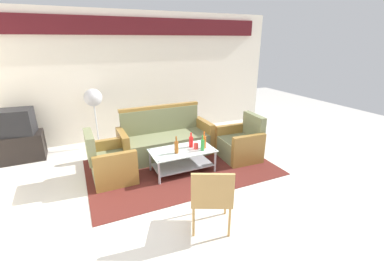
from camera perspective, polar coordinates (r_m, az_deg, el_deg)
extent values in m
plane|color=beige|center=(4.03, 2.26, -12.99)|extent=(14.00, 14.00, 0.00)
cube|color=silver|center=(6.31, -10.51, 12.52)|extent=(6.52, 0.12, 2.80)
cube|color=#4C1419|center=(6.17, -10.95, 22.31)|extent=(5.76, 0.08, 0.36)
cube|color=#511E19|center=(4.79, -2.39, -7.18)|extent=(3.24, 2.07, 0.01)
cube|color=#6B704C|center=(5.18, -5.59, -2.47)|extent=(1.61, 0.71, 0.42)
cube|color=#6B704C|center=(5.31, -6.93, 3.23)|extent=(1.60, 0.16, 0.48)
cube|color=olive|center=(5.46, 2.69, -0.06)|extent=(0.13, 0.70, 0.62)
cube|color=olive|center=(4.95, -14.82, -2.93)|extent=(0.13, 0.70, 0.62)
cube|color=olive|center=(5.24, -7.06, 6.06)|extent=(1.64, 0.12, 0.06)
cube|color=#6B704C|center=(4.53, -16.87, -6.89)|extent=(0.67, 0.61, 0.40)
cube|color=#6B704C|center=(4.34, -21.46, -2.52)|extent=(0.13, 0.60, 0.45)
cube|color=olive|center=(4.79, -17.62, -4.26)|extent=(0.66, 0.11, 0.58)
cube|color=olive|center=(4.20, -16.25, -7.69)|extent=(0.66, 0.11, 0.58)
cube|color=#6B704C|center=(5.14, 10.18, -3.00)|extent=(0.69, 0.63, 0.40)
cube|color=#6B704C|center=(5.16, 13.42, 1.89)|extent=(0.15, 0.61, 0.45)
cube|color=olive|center=(4.85, 12.27, -3.43)|extent=(0.66, 0.13, 0.58)
cube|color=olive|center=(5.37, 8.42, -0.84)|extent=(0.66, 0.13, 0.58)
cube|color=silver|center=(4.49, -2.15, -3.51)|extent=(1.10, 0.60, 0.02)
cube|color=#9E9EA5|center=(4.61, -2.10, -6.62)|extent=(1.00, 0.52, 0.02)
cylinder|color=#9E9EA5|center=(4.65, -9.20, -5.53)|extent=(0.04, 0.04, 0.40)
cylinder|color=#9E9EA5|center=(4.98, 2.16, -3.46)|extent=(0.04, 0.04, 0.40)
cylinder|color=#9E9EA5|center=(4.20, -7.22, -8.36)|extent=(0.04, 0.04, 0.40)
cylinder|color=#9E9EA5|center=(4.56, 5.11, -5.83)|extent=(0.04, 0.04, 0.40)
cylinder|color=red|center=(4.57, -0.21, -1.67)|extent=(0.07, 0.07, 0.19)
cylinder|color=red|center=(4.52, -0.21, -0.09)|extent=(0.03, 0.03, 0.08)
cylinder|color=#2D8C38|center=(4.44, 2.33, -2.36)|extent=(0.06, 0.06, 0.19)
cylinder|color=#2D8C38|center=(4.39, 2.36, -0.72)|extent=(0.02, 0.02, 0.08)
cylinder|color=#D85919|center=(4.53, 2.67, -1.70)|extent=(0.07, 0.07, 0.22)
cylinder|color=#D85919|center=(4.48, 2.70, 0.12)|extent=(0.03, 0.03, 0.09)
cylinder|color=brown|center=(4.34, -3.44, -2.82)|extent=(0.07, 0.07, 0.21)
cylinder|color=brown|center=(4.28, -3.48, -1.01)|extent=(0.03, 0.03, 0.09)
cylinder|color=red|center=(4.51, 0.89, -2.59)|extent=(0.08, 0.08, 0.10)
cube|color=black|center=(5.98, -33.39, -2.30)|extent=(0.80, 0.50, 0.52)
cube|color=black|center=(5.83, -34.33, 2.26)|extent=(0.65, 0.51, 0.48)
cube|color=black|center=(6.04, -33.80, 2.88)|extent=(0.51, 0.07, 0.36)
cylinder|color=#2D2D33|center=(6.02, -19.66, -2.38)|extent=(0.32, 0.32, 0.03)
cylinder|color=#B2B2B7|center=(5.86, -20.21, 2.05)|extent=(0.03, 0.03, 0.95)
sphere|color=#B2B2B7|center=(5.72, -20.92, 7.60)|extent=(0.36, 0.36, 0.36)
cube|color=#AD844C|center=(3.25, 4.18, -13.25)|extent=(0.64, 0.64, 0.04)
cube|color=#AD844C|center=(2.94, 4.53, -12.03)|extent=(0.45, 0.24, 0.40)
cylinder|color=#AD844C|center=(3.53, 0.38, -14.22)|extent=(0.03, 0.03, 0.42)
cylinder|color=#AD844C|center=(3.56, 7.38, -14.15)|extent=(0.03, 0.03, 0.42)
cylinder|color=#AD844C|center=(3.19, 0.33, -18.48)|extent=(0.03, 0.03, 0.42)
cylinder|color=#AD844C|center=(3.22, 8.23, -18.36)|extent=(0.03, 0.03, 0.42)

